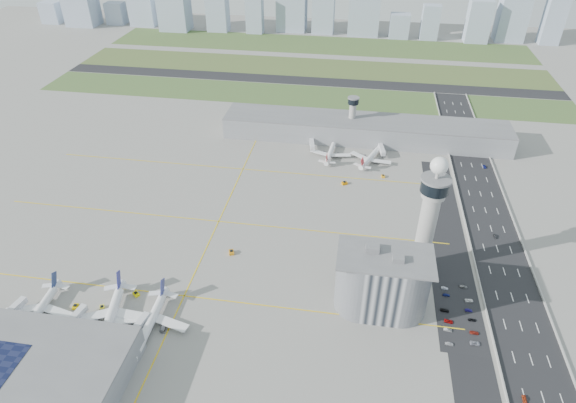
# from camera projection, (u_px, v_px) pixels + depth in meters

# --- Properties ---
(ground) EXTENTS (1000.00, 1000.00, 0.00)m
(ground) POSITION_uv_depth(u_px,v_px,m) (277.00, 263.00, 249.30)
(ground) COLOR gray
(grass_strip_0) EXTENTS (480.00, 50.00, 0.08)m
(grass_strip_0) POSITION_uv_depth(u_px,v_px,m) (299.00, 95.00, 434.65)
(grass_strip_0) COLOR #3D5B2B
(grass_strip_0) RESTS_ON ground
(grass_strip_1) EXTENTS (480.00, 60.00, 0.08)m
(grass_strip_1) POSITION_uv_depth(u_px,v_px,m) (309.00, 68.00, 495.57)
(grass_strip_1) COLOR #46592A
(grass_strip_1) RESTS_ON ground
(grass_strip_2) EXTENTS (480.00, 70.00, 0.08)m
(grass_strip_2) POSITION_uv_depth(u_px,v_px,m) (318.00, 45.00, 560.56)
(grass_strip_2) COLOR #3A5428
(grass_strip_2) RESTS_ON ground
(runway) EXTENTS (480.00, 22.00, 0.10)m
(runway) POSITION_uv_depth(u_px,v_px,m) (305.00, 81.00, 464.69)
(runway) COLOR black
(runway) RESTS_ON ground
(highway) EXTENTS (28.00, 500.00, 0.10)m
(highway) POSITION_uv_depth(u_px,v_px,m) (509.00, 288.00, 234.34)
(highway) COLOR black
(highway) RESTS_ON ground
(barrier_left) EXTENTS (0.60, 500.00, 1.20)m
(barrier_left) POSITION_uv_depth(u_px,v_px,m) (480.00, 284.00, 235.84)
(barrier_left) COLOR #9E9E99
(barrier_left) RESTS_ON ground
(barrier_right) EXTENTS (0.60, 500.00, 1.20)m
(barrier_right) POSITION_uv_depth(u_px,v_px,m) (540.00, 291.00, 232.20)
(barrier_right) COLOR #9E9E99
(barrier_right) RESTS_ON ground
(landside_road) EXTENTS (18.00, 260.00, 0.08)m
(landside_road) POSITION_uv_depth(u_px,v_px,m) (459.00, 297.00, 229.46)
(landside_road) COLOR black
(landside_road) RESTS_ON ground
(parking_lot) EXTENTS (20.00, 44.00, 0.10)m
(parking_lot) POSITION_uv_depth(u_px,v_px,m) (458.00, 315.00, 219.97)
(parking_lot) COLOR black
(parking_lot) RESTS_ON ground
(taxiway_line_h_0) EXTENTS (260.00, 0.60, 0.01)m
(taxiway_line_h_0) POSITION_uv_depth(u_px,v_px,m) (184.00, 296.00, 230.12)
(taxiway_line_h_0) COLOR yellow
(taxiway_line_h_0) RESTS_ON ground
(taxiway_line_h_1) EXTENTS (260.00, 0.60, 0.01)m
(taxiway_line_h_1) POSITION_uv_depth(u_px,v_px,m) (219.00, 221.00, 278.86)
(taxiway_line_h_1) COLOR yellow
(taxiway_line_h_1) RESTS_ON ground
(taxiway_line_h_2) EXTENTS (260.00, 0.60, 0.01)m
(taxiway_line_h_2) POSITION_uv_depth(u_px,v_px,m) (243.00, 169.00, 327.60)
(taxiway_line_h_2) COLOR yellow
(taxiway_line_h_2) RESTS_ON ground
(taxiway_line_v) EXTENTS (0.60, 260.00, 0.01)m
(taxiway_line_v) POSITION_uv_depth(u_px,v_px,m) (219.00, 221.00, 278.86)
(taxiway_line_v) COLOR yellow
(taxiway_line_v) RESTS_ON ground
(control_tower) EXTENTS (14.00, 14.00, 64.50)m
(control_tower) POSITION_uv_depth(u_px,v_px,m) (430.00, 212.00, 226.52)
(control_tower) COLOR #ADAAA5
(control_tower) RESTS_ON ground
(secondary_tower) EXTENTS (8.60, 8.60, 31.90)m
(secondary_tower) POSITION_uv_depth(u_px,v_px,m) (352.00, 114.00, 356.56)
(secondary_tower) COLOR #ADAAA5
(secondary_tower) RESTS_ON ground
(admin_building) EXTENTS (42.00, 24.00, 33.50)m
(admin_building) POSITION_uv_depth(u_px,v_px,m) (382.00, 282.00, 215.98)
(admin_building) COLOR #B2B2B7
(admin_building) RESTS_ON ground
(terminal_pier) EXTENTS (210.00, 32.00, 15.80)m
(terminal_pier) POSITION_uv_depth(u_px,v_px,m) (364.00, 129.00, 359.84)
(terminal_pier) COLOR gray
(terminal_pier) RESTS_ON ground
(near_terminal) EXTENTS (84.00, 42.00, 13.00)m
(near_terminal) POSITION_uv_depth(u_px,v_px,m) (22.00, 365.00, 190.45)
(near_terminal) COLOR gray
(near_terminal) RESTS_ON ground
(airplane_near_a) EXTENTS (35.24, 40.66, 10.83)m
(airplane_near_a) POSITION_uv_depth(u_px,v_px,m) (37.00, 309.00, 216.20)
(airplane_near_a) COLOR white
(airplane_near_a) RESTS_ON ground
(airplane_near_b) EXTENTS (46.18, 51.37, 12.49)m
(airplane_near_b) POSITION_uv_depth(u_px,v_px,m) (109.00, 314.00, 212.49)
(airplane_near_b) COLOR white
(airplane_near_b) RESTS_ON ground
(airplane_near_c) EXTENTS (36.08, 42.05, 11.49)m
(airplane_near_c) POSITION_uv_depth(u_px,v_px,m) (149.00, 319.00, 210.73)
(airplane_near_c) COLOR white
(airplane_near_c) RESTS_ON ground
(airplane_far_a) EXTENTS (32.32, 37.00, 9.65)m
(airplane_far_a) POSITION_uv_depth(u_px,v_px,m) (331.00, 150.00, 340.21)
(airplane_far_a) COLOR white
(airplane_far_a) RESTS_ON ground
(airplane_far_b) EXTENTS (41.47, 44.54, 10.06)m
(airplane_far_b) POSITION_uv_depth(u_px,v_px,m) (371.00, 154.00, 334.44)
(airplane_far_b) COLOR white
(airplane_far_b) RESTS_ON ground
(jet_bridge_near_0) EXTENTS (5.39, 14.31, 5.70)m
(jet_bridge_near_0) POSITION_uv_depth(u_px,v_px,m) (2.00, 323.00, 212.80)
(jet_bridge_near_0) COLOR silver
(jet_bridge_near_0) RESTS_ON ground
(jet_bridge_near_1) EXTENTS (5.39, 14.31, 5.70)m
(jet_bridge_near_1) POSITION_uv_depth(u_px,v_px,m) (65.00, 331.00, 208.91)
(jet_bridge_near_1) COLOR silver
(jet_bridge_near_1) RESTS_ON ground
(jet_bridge_near_2) EXTENTS (5.39, 14.31, 5.70)m
(jet_bridge_near_2) POSITION_uv_depth(u_px,v_px,m) (130.00, 340.00, 205.01)
(jet_bridge_near_2) COLOR silver
(jet_bridge_near_2) RESTS_ON ground
(jet_bridge_far_0) EXTENTS (5.39, 14.31, 5.70)m
(jet_bridge_far_0) POSITION_uv_depth(u_px,v_px,m) (311.00, 142.00, 354.65)
(jet_bridge_far_0) COLOR silver
(jet_bridge_far_0) RESTS_ON ground
(jet_bridge_far_1) EXTENTS (5.39, 14.31, 5.70)m
(jet_bridge_far_1) POSITION_uv_depth(u_px,v_px,m) (380.00, 147.00, 348.15)
(jet_bridge_far_1) COLOR silver
(jet_bridge_far_1) RESTS_ON ground
(tug_0) EXTENTS (2.55, 3.40, 1.84)m
(tug_0) POSITION_uv_depth(u_px,v_px,m) (75.00, 306.00, 223.39)
(tug_0) COLOR #DDB400
(tug_0) RESTS_ON ground
(tug_1) EXTENTS (3.24, 3.55, 1.70)m
(tug_1) POSITION_uv_depth(u_px,v_px,m) (102.00, 307.00, 223.03)
(tug_1) COLOR yellow
(tug_1) RESTS_ON ground
(tug_2) EXTENTS (3.84, 3.61, 1.84)m
(tug_2) POSITION_uv_depth(u_px,v_px,m) (136.00, 294.00, 230.00)
(tug_2) COLOR #FAE700
(tug_2) RESTS_ON ground
(tug_3) EXTENTS (3.60, 4.25, 2.09)m
(tug_3) POSITION_uv_depth(u_px,v_px,m) (231.00, 252.00, 254.99)
(tug_3) COLOR orange
(tug_3) RESTS_ON ground
(tug_4) EXTENTS (4.27, 3.80, 2.06)m
(tug_4) POSITION_uv_depth(u_px,v_px,m) (344.00, 183.00, 311.29)
(tug_4) COLOR orange
(tug_4) RESTS_ON ground
(tug_5) EXTENTS (2.43, 3.21, 1.71)m
(tug_5) POSITION_uv_depth(u_px,v_px,m) (383.00, 176.00, 318.57)
(tug_5) COLOR #F4A113
(tug_5) RESTS_ON ground
(car_lot_0) EXTENTS (3.54, 1.51, 1.19)m
(car_lot_0) POSITION_uv_depth(u_px,v_px,m) (449.00, 344.00, 206.17)
(car_lot_0) COLOR silver
(car_lot_0) RESTS_ON ground
(car_lot_1) EXTENTS (3.68, 1.53, 1.18)m
(car_lot_1) POSITION_uv_depth(u_px,v_px,m) (448.00, 330.00, 212.41)
(car_lot_1) COLOR gray
(car_lot_1) RESTS_ON ground
(car_lot_2) EXTENTS (4.21, 2.35, 1.11)m
(car_lot_2) POSITION_uv_depth(u_px,v_px,m) (449.00, 321.00, 216.47)
(car_lot_2) COLOR #9F0A0A
(car_lot_2) RESTS_ON ground
(car_lot_3) EXTENTS (4.14, 1.94, 1.17)m
(car_lot_3) POSITION_uv_depth(u_px,v_px,m) (445.00, 310.00, 221.82)
(car_lot_3) COLOR black
(car_lot_3) RESTS_ON ground
(car_lot_4) EXTENTS (3.36, 1.41, 1.14)m
(car_lot_4) POSITION_uv_depth(u_px,v_px,m) (446.00, 295.00, 229.89)
(car_lot_4) COLOR navy
(car_lot_4) RESTS_ON ground
(car_lot_5) EXTENTS (3.49, 1.63, 1.11)m
(car_lot_5) POSITION_uv_depth(u_px,v_px,m) (445.00, 288.00, 233.58)
(car_lot_5) COLOR silver
(car_lot_5) RESTS_ON ground
(car_lot_6) EXTENTS (4.32, 2.02, 1.20)m
(car_lot_6) POSITION_uv_depth(u_px,v_px,m) (475.00, 343.00, 206.36)
(car_lot_6) COLOR #9598A7
(car_lot_6) RESTS_ON ground
(car_lot_7) EXTENTS (3.94, 1.62, 1.14)m
(car_lot_7) POSITION_uv_depth(u_px,v_px,m) (474.00, 333.00, 211.12)
(car_lot_7) COLOR maroon
(car_lot_7) RESTS_ON ground
(car_lot_8) EXTENTS (3.41, 1.38, 1.16)m
(car_lot_8) POSITION_uv_depth(u_px,v_px,m) (472.00, 320.00, 217.13)
(car_lot_8) COLOR black
(car_lot_8) RESTS_ON ground
(car_lot_9) EXTENTS (3.33, 1.19, 1.10)m
(car_lot_9) POSITION_uv_depth(u_px,v_px,m) (469.00, 310.00, 221.83)
(car_lot_9) COLOR #171056
(car_lot_9) RESTS_ON ground
(car_lot_10) EXTENTS (4.15, 2.33, 1.10)m
(car_lot_10) POSITION_uv_depth(u_px,v_px,m) (469.00, 300.00, 226.92)
(car_lot_10) COLOR white
(car_lot_10) RESTS_ON ground
(car_lot_11) EXTENTS (3.85, 1.73, 1.10)m
(car_lot_11) POSITION_uv_depth(u_px,v_px,m) (464.00, 287.00, 234.46)
(car_lot_11) COLOR gray
(car_lot_11) RESTS_ON ground
(car_hw_0) EXTENTS (1.67, 3.82, 1.28)m
(car_hw_0) POSITION_uv_depth(u_px,v_px,m) (525.00, 399.00, 184.44)
(car_hw_0) COLOR #AB3617
(car_hw_0) RESTS_ON ground
(car_hw_1) EXTENTS (1.43, 3.55, 1.15)m
(car_hw_1) POSITION_uv_depth(u_px,v_px,m) (495.00, 236.00, 266.61)
(car_hw_1) COLOR black
(car_hw_1) RESTS_ON ground
(car_hw_2) EXTENTS (2.31, 4.34, 1.16)m
(car_hw_2) POSITION_uv_depth(u_px,v_px,m) (485.00, 167.00, 329.12)
(car_hw_2) COLOR navy
(car_hw_2) RESTS_ON ground
(car_hw_4) EXTENTS (1.59, 3.37, 1.12)m
(car_hw_4) POSITION_uv_depth(u_px,v_px,m) (453.00, 127.00, 379.47)
(car_hw_4) COLOR #939497
(car_hw_4) RESTS_ON ground
(skyline_bldg_0) EXTENTS (24.05, 19.24, 26.50)m
(skyline_bldg_0) POSITION_uv_depth(u_px,v_px,m) (52.00, 12.00, 633.38)
(skyline_bldg_0) COLOR #9EADC1
(skyline_bldg_0) RESTS_ON ground
(skyline_bldg_2) EXTENTS (22.81, 18.25, 26.79)m
(skyline_bldg_2) POSITION_uv_depth(u_px,v_px,m) (116.00, 13.00, 628.94)
(skyline_bldg_2) COLOR #9EADC1
(skyline_bldg_2) RESTS_ON ground
(skyline_bldg_3) EXTENTS (32.30, 25.84, 36.93)m
(skyline_bldg_3) POSITION_uv_depth(u_px,v_px,m) (144.00, 10.00, 622.00)
(skyline_bldg_3) COLOR #9EADC1
(skyline_bldg_3) RESTS_ON ground
(skyline_bldg_4) EXTENTS (35.81, 28.65, 60.36)m
(skyline_bldg_4) POSITION_uv_depth(u_px,v_px,m) (174.00, 5.00, 595.97)
(skyline_bldg_4) COLOR #9EADC1
(skyline_bldg_4) RESTS_ON ground
(skyline_bldg_5) EXTENTS (25.49, 20.39, 66.89)m
(skyline_bldg_5) POSITION_uv_depth(u_px,v_px,m) (217.00, 3.00, 590.69)
(skyline_bldg_5) COLOR #9EADC1
(skyline_bldg_5) RESTS_ON ground
(skyline_bldg_6) EXTENTS (20.04, 16.03, 45.20)m
(skyline_bldg_6) POSITION_uv_depth(u_px,v_px,m) (255.00, 14.00, 589.26)
(skyline_bldg_6) COLOR #9EADC1
(skyline_bldg_6) RESTS_ON ground
(skyline_bldg_7) EXTENTS (35.76, 28.61, 61.22)m
(skyline_bldg_7) POSITION_uv_depth(u_px,v_px,m) (292.00, 5.00, 594.52)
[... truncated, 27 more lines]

